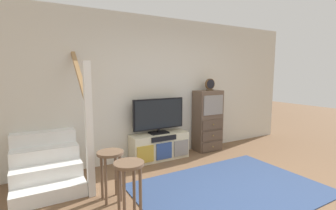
# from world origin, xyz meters

# --- Properties ---
(ground_plane) EXTENTS (20.00, 20.00, 0.00)m
(ground_plane) POSITION_xyz_m (0.00, 0.00, 0.00)
(ground_plane) COLOR brown
(back_wall) EXTENTS (6.40, 0.12, 2.70)m
(back_wall) POSITION_xyz_m (0.00, 2.46, 1.35)
(back_wall) COLOR beige
(back_wall) RESTS_ON ground_plane
(area_rug) EXTENTS (2.60, 1.80, 0.01)m
(area_rug) POSITION_xyz_m (0.00, 0.60, 0.01)
(area_rug) COLOR navy
(area_rug) RESTS_ON ground_plane
(media_console) EXTENTS (1.13, 0.38, 0.50)m
(media_console) POSITION_xyz_m (-0.30, 2.19, 0.25)
(media_console) COLOR beige
(media_console) RESTS_ON ground_plane
(television) EXTENTS (1.03, 0.22, 0.67)m
(television) POSITION_xyz_m (-0.30, 2.22, 0.86)
(television) COLOR black
(television) RESTS_ON media_console
(side_cabinet) EXTENTS (0.58, 0.38, 1.28)m
(side_cabinet) POSITION_xyz_m (0.87, 2.20, 0.64)
(side_cabinet) COLOR brown
(side_cabinet) RESTS_ON ground_plane
(desk_clock) EXTENTS (0.23, 0.08, 0.25)m
(desk_clock) POSITION_xyz_m (0.89, 2.19, 1.40)
(desk_clock) COLOR #4C3823
(desk_clock) RESTS_ON side_cabinet
(staircase) EXTENTS (1.00, 1.36, 2.20)m
(staircase) POSITION_xyz_m (-2.24, 2.20, 0.37)
(staircase) COLOR white
(staircase) RESTS_ON ground_plane
(bar_stool_near) EXTENTS (0.34, 0.34, 0.67)m
(bar_stool_near) POSITION_xyz_m (-1.49, 0.64, 0.50)
(bar_stool_near) COLOR brown
(bar_stool_near) RESTS_ON ground_plane
(bar_stool_far) EXTENTS (0.34, 0.34, 0.65)m
(bar_stool_far) POSITION_xyz_m (-1.55, 1.16, 0.49)
(bar_stool_far) COLOR brown
(bar_stool_far) RESTS_ON ground_plane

